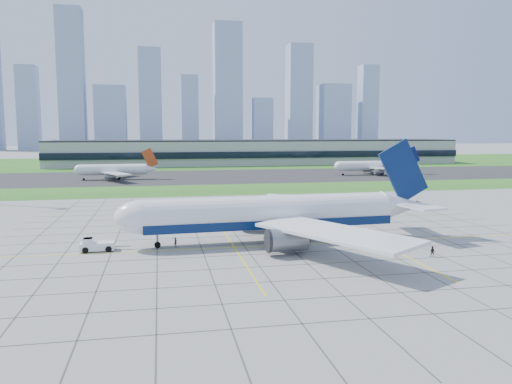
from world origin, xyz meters
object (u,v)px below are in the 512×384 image
(distant_jet_2, at_px, (376,166))
(distant_jet_1, at_px, (115,170))
(airliner, at_px, (272,214))
(crew_near, at_px, (176,242))
(crew_far, at_px, (433,252))
(pushback_tug, at_px, (96,245))

(distant_jet_2, bearing_deg, distant_jet_1, -179.20)
(airliner, xyz_separation_m, distant_jet_2, (83.61, 137.11, -0.96))
(crew_near, distance_m, crew_far, 45.88)
(airliner, relative_size, pushback_tug, 7.34)
(crew_near, xyz_separation_m, distant_jet_1, (-22.15, 136.12, 3.59))
(pushback_tug, height_order, crew_far, pushback_tug)
(pushback_tug, xyz_separation_m, crew_near, (14.20, 0.72, -0.18))
(crew_near, bearing_deg, crew_far, -67.32)
(crew_near, relative_size, distant_jet_2, 0.04)
(airliner, bearing_deg, distant_jet_2, 55.67)
(airliner, height_order, distant_jet_1, airliner)
(distant_jet_2, bearing_deg, crew_far, -111.06)
(airliner, distance_m, crew_far, 29.92)
(airliner, distance_m, distant_jet_1, 141.38)
(pushback_tug, relative_size, distant_jet_1, 0.20)
(pushback_tug, height_order, distant_jet_1, distant_jet_1)
(pushback_tug, relative_size, crew_near, 4.90)
(pushback_tug, xyz_separation_m, distant_jet_1, (-7.95, 136.84, 3.41))
(crew_near, distance_m, distant_jet_1, 137.96)
(airliner, distance_m, distant_jet_2, 160.60)
(pushback_tug, bearing_deg, distant_jet_1, 90.37)
(airliner, relative_size, distant_jet_2, 1.50)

